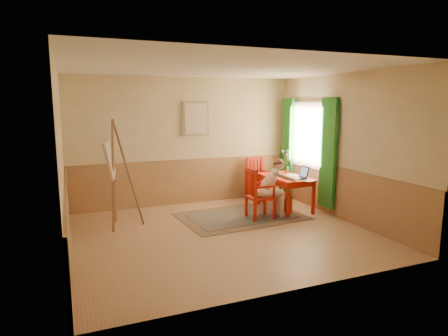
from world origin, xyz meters
name	(u,v)px	position (x,y,z in m)	size (l,w,h in m)	color
room	(223,153)	(0.00, 0.00, 1.40)	(5.04, 4.54, 2.84)	tan
wainscot	(207,195)	(0.00, 0.80, 0.50)	(5.00, 4.50, 1.00)	#A17348
window	(307,145)	(2.42, 1.10, 1.35)	(0.12, 2.01, 2.20)	white
wall_portrait	(196,119)	(0.25, 2.20, 1.90)	(0.60, 0.05, 0.76)	tan
rug	(241,216)	(0.72, 0.79, 0.01)	(2.51, 1.78, 0.02)	#8C7251
table	(285,180)	(1.80, 0.93, 0.63)	(0.80, 1.24, 0.72)	red
chair_left	(258,194)	(0.95, 0.53, 0.50)	(0.47, 0.45, 1.01)	red
chair_back	(258,179)	(1.64, 1.87, 0.50)	(0.49, 0.51, 1.00)	red
figure	(272,186)	(1.25, 0.51, 0.64)	(0.86, 0.37, 1.17)	beige
laptop	(299,176)	(1.91, 0.59, 0.77)	(0.42, 0.27, 0.25)	#1E2338
papers	(294,177)	(1.90, 0.77, 0.72)	(0.67, 1.05, 0.00)	white
vase	(287,162)	(2.07, 1.34, 0.95)	(0.17, 0.25, 0.50)	#3F724C
wastebasket	(285,205)	(1.67, 0.71, 0.16)	(0.30, 0.30, 0.32)	red
easel	(112,164)	(-1.69, 1.10, 1.16)	(0.72, 0.88, 1.97)	brown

